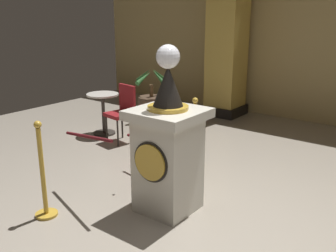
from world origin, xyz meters
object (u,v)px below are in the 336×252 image
at_px(pedestal_clock, 168,149).
at_px(stanchion_near, 194,144).
at_px(potted_palm_left, 152,104).
at_px(cafe_chair_red, 123,108).
at_px(cafe_table, 103,108).
at_px(stanchion_far, 44,184).

relative_size(pedestal_clock, stanchion_near, 1.78).
height_order(potted_palm_left, cafe_chair_red, potted_palm_left).
bearing_deg(cafe_table, stanchion_far, -55.77).
bearing_deg(potted_palm_left, stanchion_near, -37.82).
relative_size(stanchion_far, potted_palm_left, 1.01).
xyz_separation_m(stanchion_far, potted_palm_left, (-1.66, 3.78, -0.07)).
distance_m(stanchion_far, cafe_table, 2.93).
relative_size(potted_palm_left, cafe_table, 1.43).
xyz_separation_m(pedestal_clock, potted_palm_left, (-2.60, 2.86, -0.41)).
distance_m(stanchion_far, cafe_chair_red, 2.59).
height_order(pedestal_clock, stanchion_far, pedestal_clock).
xyz_separation_m(stanchion_near, potted_palm_left, (-2.18, 1.69, -0.05)).
relative_size(pedestal_clock, cafe_chair_red, 1.89).
distance_m(potted_palm_left, cafe_table, 1.37).
distance_m(pedestal_clock, stanchion_near, 1.29).
xyz_separation_m(pedestal_clock, stanchion_far, (-0.95, -0.92, -0.34)).
bearing_deg(stanchion_near, stanchion_far, -104.18).
xyz_separation_m(potted_palm_left, cafe_chair_red, (0.57, -1.43, 0.27)).
xyz_separation_m(pedestal_clock, cafe_table, (-2.59, 1.50, -0.24)).
distance_m(stanchion_near, cafe_table, 2.20).
distance_m(stanchion_near, stanchion_far, 2.15).
height_order(stanchion_far, potted_palm_left, stanchion_far).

